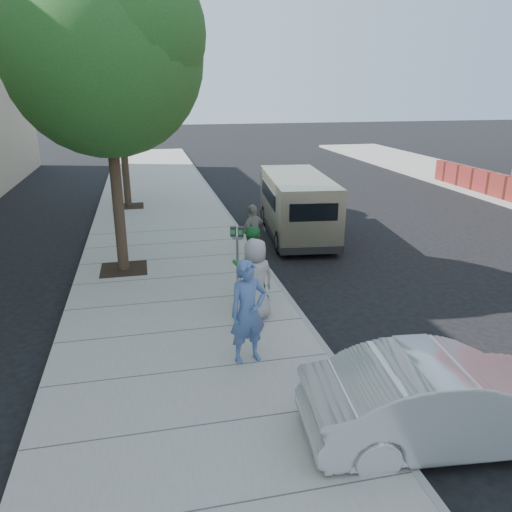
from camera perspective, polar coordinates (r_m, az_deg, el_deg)
name	(u,v)px	position (r m, az deg, el deg)	size (l,w,h in m)	color
ground	(224,302)	(11.60, -3.63, -5.30)	(120.00, 120.00, 0.00)	black
sidewalk	(181,303)	(11.47, -8.59, -5.36)	(5.00, 60.00, 0.15)	gray
curb_face	(284,294)	(11.85, 3.27, -4.35)	(0.12, 60.00, 0.16)	gray
tree_near	(106,49)	(12.92, -16.74, 21.68)	(4.62, 4.60, 7.53)	black
tree_far	(119,83)	(20.49, -15.34, 18.54)	(3.92, 3.80, 6.49)	black
parking_meter	(237,244)	(11.71, -2.17, 1.42)	(0.33, 0.20, 1.50)	gray
van	(296,204)	(16.53, 4.64, 5.90)	(2.39, 5.61, 2.02)	#C8BC8F
sedan	(449,400)	(7.56, 21.20, -15.10)	(1.40, 4.00, 1.32)	silver
person_officer	(248,312)	(8.57, -0.92, -6.39)	(0.67, 0.44, 1.85)	#4A669D
person_green_shirt	(251,264)	(11.00, -0.59, -0.93)	(0.84, 0.65, 1.73)	#2C8840
person_gray_shirt	(255,279)	(10.15, -0.08, -2.69)	(0.84, 0.54, 1.71)	#9C9B9E
person_striped_polo	(253,233)	(13.63, -0.31, 2.65)	(0.93, 0.39, 1.58)	gray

